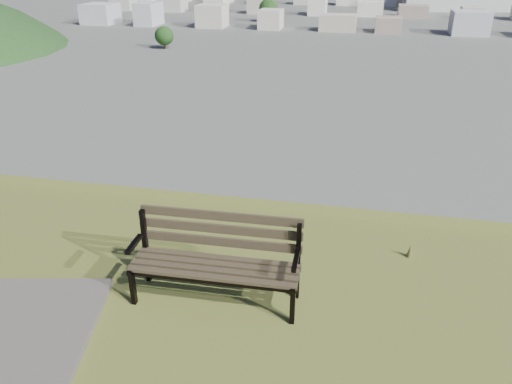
# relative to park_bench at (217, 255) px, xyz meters

# --- Properties ---
(park_bench) EXTENTS (1.71, 0.59, 0.89)m
(park_bench) POSITION_rel_park_bench_xyz_m (0.00, 0.00, 0.00)
(park_bench) COLOR #403525
(park_bench) RESTS_ON hilltop_mesa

